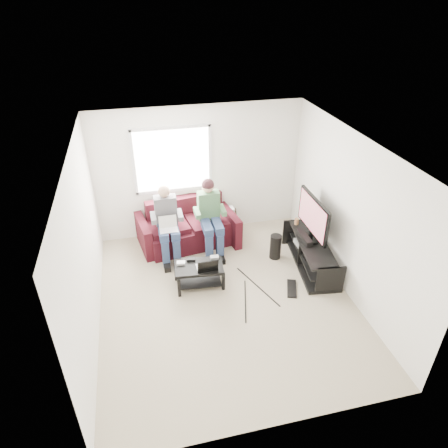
{
  "coord_description": "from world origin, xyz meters",
  "views": [
    {
      "loc": [
        -1.16,
        -4.8,
        4.43
      ],
      "look_at": [
        0.11,
        0.6,
        1.08
      ],
      "focal_mm": 32.0,
      "sensor_mm": 36.0,
      "label": 1
    }
  ],
  "objects_px": {
    "sofa": "(187,228)",
    "subwoofer": "(275,247)",
    "tv_stand": "(311,255)",
    "tv": "(313,217)",
    "end_table": "(228,222)",
    "coffee_table": "(199,271)"
  },
  "relations": [
    {
      "from": "subwoofer",
      "to": "sofa",
      "type": "bearing_deg",
      "value": 149.74
    },
    {
      "from": "subwoofer",
      "to": "end_table",
      "type": "bearing_deg",
      "value": 121.72
    },
    {
      "from": "tv",
      "to": "subwoofer",
      "type": "relative_size",
      "value": 2.3
    },
    {
      "from": "subwoofer",
      "to": "end_table",
      "type": "distance_m",
      "value": 1.23
    },
    {
      "from": "sofa",
      "to": "subwoofer",
      "type": "height_order",
      "value": "sofa"
    },
    {
      "from": "tv",
      "to": "end_table",
      "type": "bearing_deg",
      "value": 131.16
    },
    {
      "from": "coffee_table",
      "to": "tv_stand",
      "type": "height_order",
      "value": "tv_stand"
    },
    {
      "from": "coffee_table",
      "to": "sofa",
      "type": "bearing_deg",
      "value": 89.51
    },
    {
      "from": "tv_stand",
      "to": "sofa",
      "type": "bearing_deg",
      "value": 147.94
    },
    {
      "from": "sofa",
      "to": "end_table",
      "type": "distance_m",
      "value": 0.88
    },
    {
      "from": "tv_stand",
      "to": "tv",
      "type": "distance_m",
      "value": 0.76
    },
    {
      "from": "subwoofer",
      "to": "tv_stand",
      "type": "bearing_deg",
      "value": -36.83
    },
    {
      "from": "coffee_table",
      "to": "subwoofer",
      "type": "xyz_separation_m",
      "value": [
        1.52,
        0.46,
        -0.05
      ]
    },
    {
      "from": "subwoofer",
      "to": "end_table",
      "type": "relative_size",
      "value": 0.82
    },
    {
      "from": "sofa",
      "to": "subwoofer",
      "type": "distance_m",
      "value": 1.75
    },
    {
      "from": "sofa",
      "to": "subwoofer",
      "type": "bearing_deg",
      "value": -30.26
    },
    {
      "from": "tv",
      "to": "coffee_table",
      "type": "bearing_deg",
      "value": -175.44
    },
    {
      "from": "tv_stand",
      "to": "tv",
      "type": "bearing_deg",
      "value": 91.47
    },
    {
      "from": "tv",
      "to": "subwoofer",
      "type": "xyz_separation_m",
      "value": [
        -0.53,
        0.3,
        -0.75
      ]
    },
    {
      "from": "tv_stand",
      "to": "end_table",
      "type": "xyz_separation_m",
      "value": [
        -1.18,
        1.44,
        0.03
      ]
    },
    {
      "from": "tv",
      "to": "subwoofer",
      "type": "distance_m",
      "value": 0.96
    },
    {
      "from": "coffee_table",
      "to": "end_table",
      "type": "relative_size",
      "value": 1.45
    }
  ]
}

